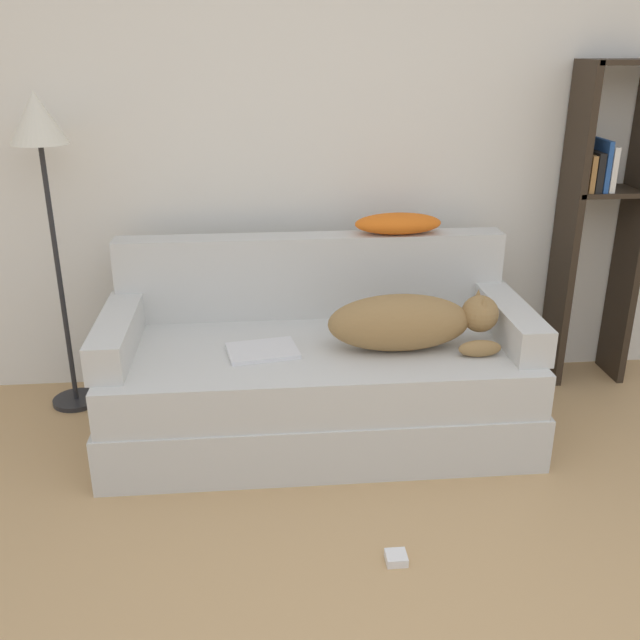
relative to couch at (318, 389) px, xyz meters
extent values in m
cube|color=silver|center=(0.24, 0.66, 1.13)|extent=(7.93, 0.06, 2.70)
cube|color=silver|center=(0.00, 0.00, -0.10)|extent=(1.90, 0.89, 0.25)
cube|color=silver|center=(0.00, -0.01, 0.13)|extent=(1.86, 0.85, 0.20)
cube|color=silver|center=(0.00, 0.37, 0.43)|extent=(1.86, 0.15, 0.40)
cube|color=silver|center=(-0.88, -0.01, 0.31)|extent=(0.15, 0.70, 0.16)
cube|color=silver|center=(0.88, -0.01, 0.31)|extent=(0.15, 0.70, 0.16)
ellipsoid|color=olive|center=(0.35, -0.09, 0.36)|extent=(0.62, 0.25, 0.25)
sphere|color=olive|center=(0.70, -0.09, 0.38)|extent=(0.16, 0.16, 0.16)
cone|color=olive|center=(0.70, -0.14, 0.45)|extent=(0.06, 0.06, 0.07)
cone|color=olive|center=(0.70, -0.05, 0.45)|extent=(0.06, 0.06, 0.07)
ellipsoid|color=olive|center=(0.68, -0.21, 0.27)|extent=(0.19, 0.06, 0.08)
cube|color=silver|center=(-0.25, -0.08, 0.24)|extent=(0.33, 0.26, 0.02)
ellipsoid|color=orange|center=(0.42, 0.36, 0.68)|extent=(0.42, 0.17, 0.10)
cube|color=#2D2319|center=(1.32, 0.48, 0.60)|extent=(0.04, 0.26, 1.64)
cube|color=#2D2319|center=(1.66, 0.48, 0.60)|extent=(0.04, 0.26, 1.64)
cube|color=#2D2319|center=(1.49, 0.48, 1.40)|extent=(0.36, 0.26, 0.02)
cube|color=#2D2319|center=(1.49, 0.48, 0.79)|extent=(0.36, 0.26, 0.02)
cube|color=olive|center=(1.36, 0.47, 0.89)|extent=(0.03, 0.20, 0.18)
cube|color=black|center=(1.40, 0.47, 0.90)|extent=(0.03, 0.20, 0.19)
cube|color=#234C93|center=(1.43, 0.47, 0.93)|extent=(0.02, 0.20, 0.25)
cube|color=silver|center=(1.47, 0.47, 0.91)|extent=(0.03, 0.20, 0.22)
cylinder|color=#232326|center=(-1.20, 0.40, -0.21)|extent=(0.23, 0.23, 0.02)
cylinder|color=#232326|center=(-1.20, 0.40, 0.44)|extent=(0.02, 0.02, 1.27)
cone|color=silver|center=(-1.20, 0.40, 1.18)|extent=(0.25, 0.25, 0.23)
cube|color=white|center=(0.20, -0.92, -0.21)|extent=(0.08, 0.08, 0.03)
camera|label=1|loc=(-0.26, -2.92, 1.51)|focal=40.00mm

